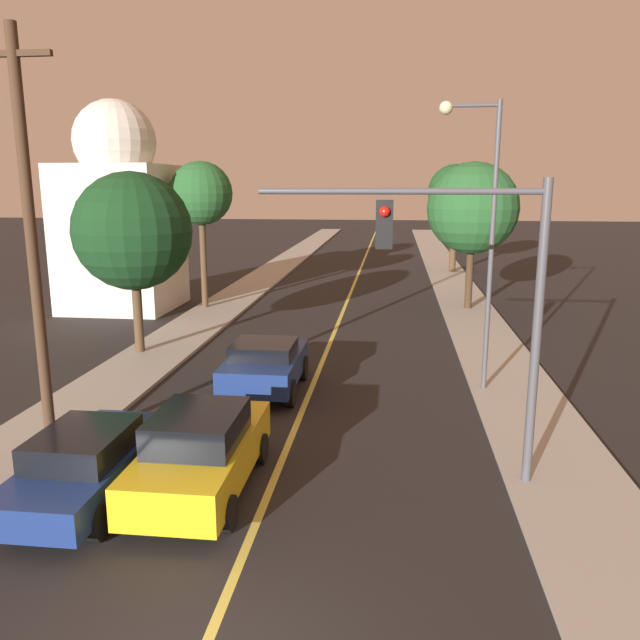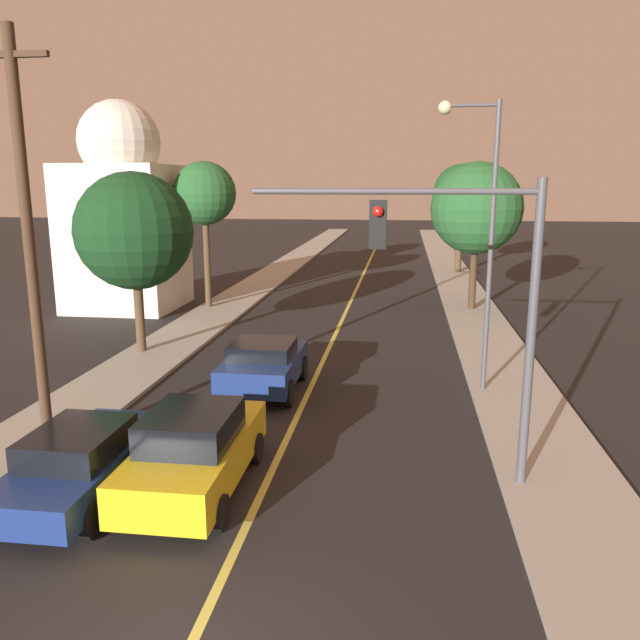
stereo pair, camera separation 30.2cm
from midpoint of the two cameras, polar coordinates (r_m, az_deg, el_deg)
The scene contains 14 objects.
road_surface at distance 42.42m, azimuth 3.37°, elevation 4.34°, with size 9.25×80.00×0.01m.
sidewalk_left at distance 43.15m, azimuth -4.46°, elevation 4.54°, with size 2.50×80.00×0.12m.
sidewalk_right at distance 42.48m, azimuth 11.33°, elevation 4.21°, with size 2.50×80.00×0.12m.
car_near_lane_front at distance 12.52m, azimuth -11.50°, elevation -11.66°, with size 1.94×4.39×1.69m.
car_near_lane_second at distance 18.04m, azimuth -5.53°, elevation -4.07°, with size 2.08×3.85×1.50m.
car_outer_lane_front at distance 12.89m, azimuth -21.05°, elevation -12.03°, with size 1.86×4.40×1.43m.
traffic_signal_mast at distance 12.01m, azimuth 12.83°, elevation 3.79°, with size 5.38×0.42×5.88m.
streetlamp_right at distance 17.74m, azimuth 14.01°, elevation 9.49°, with size 1.64×0.36×7.93m.
utility_pole_left at distance 14.50m, azimuth -25.42°, elevation 6.55°, with size 1.60×0.24×8.86m.
tree_left_near at distance 29.90m, azimuth -11.12°, elevation 11.21°, with size 2.92×2.92×6.80m.
tree_left_far at distance 22.26m, azimuth -17.13°, elevation 7.74°, with size 3.99×3.99×6.20m.
tree_right_near at distance 29.87m, azimuth 13.51°, elevation 9.89°, with size 4.19×4.19×6.78m.
tree_right_far at distance 42.70m, azimuth 12.09°, elevation 11.30°, with size 3.61×3.61×7.06m.
domed_building_left at distance 31.21m, azimuth -18.11°, elevation 9.16°, with size 4.84×4.84×9.67m.
Camera 1 is at (2.30, -5.96, 5.88)m, focal length 35.00 mm.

